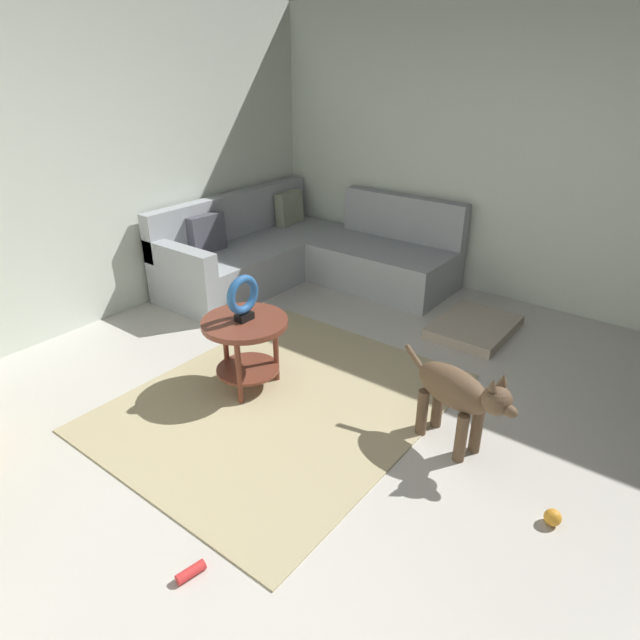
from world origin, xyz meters
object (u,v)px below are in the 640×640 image
(dog, at_px, (458,394))
(dog_toy_rope, at_px, (191,572))
(torus_sculpture, at_px, (243,297))
(dog_toy_ball, at_px, (553,517))
(sectional_couch, at_px, (302,255))
(side_table, at_px, (246,336))
(dog_bed_mat, at_px, (474,327))

(dog, height_order, dog_toy_rope, dog)
(torus_sculpture, xyz_separation_m, dog_toy_ball, (0.02, -2.14, -0.67))
(dog_toy_ball, distance_m, dog_toy_rope, 1.82)
(torus_sculpture, relative_size, dog_toy_rope, 2.33)
(sectional_couch, xyz_separation_m, dog_toy_ball, (-1.81, -3.14, -0.24))
(dog_toy_ball, bearing_deg, dog, 68.71)
(side_table, xyz_separation_m, dog_toy_rope, (-1.32, -0.91, -0.39))
(sectional_couch, bearing_deg, dog_toy_rope, -148.75)
(dog_toy_rope, bearing_deg, dog_bed_mat, -0.54)
(side_table, bearing_deg, dog, -78.88)
(sectional_couch, height_order, dog_toy_ball, sectional_couch)
(dog_toy_ball, relative_size, dog_toy_rope, 0.63)
(dog_toy_ball, bearing_deg, torus_sculpture, 90.59)
(dog_bed_mat, bearing_deg, dog, -161.43)
(side_table, bearing_deg, sectional_couch, 28.53)
(sectional_couch, bearing_deg, side_table, -151.47)
(dog, bearing_deg, dog_toy_rope, -2.67)
(dog_bed_mat, relative_size, dog_toy_rope, 5.71)
(dog, distance_m, dog_toy_rope, 1.73)
(sectional_couch, xyz_separation_m, dog_toy_rope, (-3.15, -1.91, -0.26))
(side_table, height_order, dog_toy_rope, side_table)
(torus_sculpture, bearing_deg, dog, -78.88)
(sectional_couch, height_order, dog_toy_rope, sectional_couch)
(torus_sculpture, bearing_deg, dog_toy_rope, -145.20)
(torus_sculpture, height_order, dog_toy_rope, torus_sculpture)
(dog, bearing_deg, dog_bed_mat, -145.25)
(side_table, distance_m, dog_toy_rope, 1.65)
(sectional_couch, bearing_deg, dog_bed_mat, -90.16)
(sectional_couch, distance_m, dog, 2.91)
(sectional_couch, distance_m, dog_toy_rope, 3.69)
(side_table, distance_m, dog, 1.49)
(side_table, bearing_deg, dog_toy_ball, -89.41)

